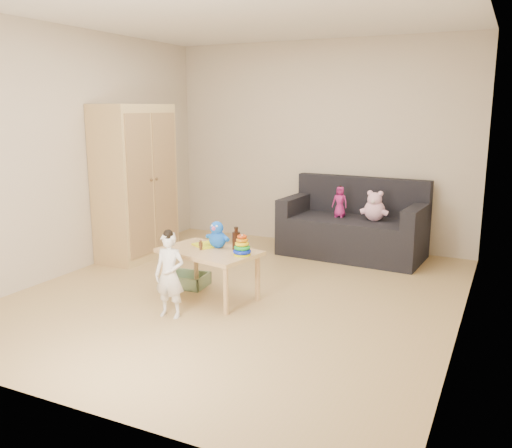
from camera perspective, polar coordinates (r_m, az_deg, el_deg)
The scene contains 13 objects.
room at distance 5.01m, azimuth -1.76°, elevation 6.79°, with size 4.50×4.50×4.50m.
wardrobe at distance 6.57m, azimuth -12.59°, elevation 4.30°, with size 0.50×1.00×1.81m, color #D5B574.
sofa at distance 6.65m, azimuth 10.05°, elevation -1.36°, with size 1.67×0.84×0.47m, color black.
play_table at distance 5.13m, azimuth -4.89°, elevation -5.28°, with size 0.90×0.57×0.47m, color #E4C37D.
storage_bin at distance 5.56m, azimuth -7.37°, elevation -5.82°, with size 0.42×0.32×0.13m, color gray, non-canonical shape.
toddler at distance 4.69m, azimuth -9.08°, elevation -5.43°, with size 0.27×0.18×0.73m, color white.
pink_bear at distance 6.48m, azimuth 12.38°, elevation 1.66°, with size 0.26×0.22×0.30m, color #FFBBDB, non-canonical shape.
doll at distance 6.60m, azimuth 8.82°, elevation 2.29°, with size 0.18×0.12×0.36m, color #B62276.
ring_stacker at distance 4.84m, azimuth -1.48°, elevation -2.45°, with size 0.17×0.17×0.19m.
brown_bottle at distance 5.04m, azimuth -2.10°, elevation -1.69°, with size 0.07×0.07×0.21m.
blue_plush at distance 5.11m, azimuth -4.07°, elevation -1.06°, with size 0.21×0.17×0.26m, color #1C6CFF, non-canonical shape.
wooden_figure at distance 5.05m, azimuth -5.84°, elevation -2.20°, with size 0.04×0.03×0.10m, color brown, non-canonical shape.
yellow_book at distance 5.21m, azimuth -5.15°, elevation -2.19°, with size 0.23×0.23×0.02m, color #F9FF1A.
Camera 1 is at (2.30, -4.43, 1.77)m, focal length 38.00 mm.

